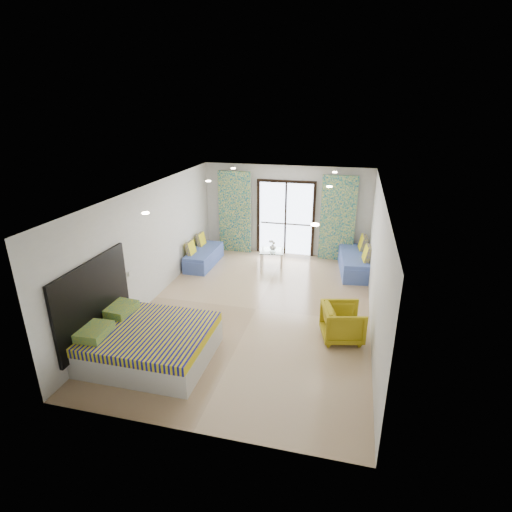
% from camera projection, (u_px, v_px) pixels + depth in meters
% --- Properties ---
extents(floor, '(5.00, 7.50, 0.01)m').
position_uv_depth(floor, '(256.00, 309.00, 9.06)').
color(floor, '#9E7F5E').
rests_on(floor, ground).
extents(ceiling, '(5.00, 7.50, 0.01)m').
position_uv_depth(ceiling, '(256.00, 191.00, 8.10)').
color(ceiling, silver).
rests_on(ceiling, ground).
extents(wall_back, '(5.00, 0.01, 2.70)m').
position_uv_depth(wall_back, '(286.00, 211.00, 11.98)').
color(wall_back, silver).
rests_on(wall_back, ground).
extents(wall_front, '(5.00, 0.01, 2.70)m').
position_uv_depth(wall_front, '(187.00, 352.00, 5.18)').
color(wall_front, silver).
rests_on(wall_front, ground).
extents(wall_left, '(0.01, 7.50, 2.70)m').
position_uv_depth(wall_left, '(150.00, 244.00, 9.14)').
color(wall_left, silver).
rests_on(wall_left, ground).
extents(wall_right, '(0.01, 7.50, 2.70)m').
position_uv_depth(wall_right, '(377.00, 264.00, 8.02)').
color(wall_right, silver).
rests_on(wall_right, ground).
extents(balcony_door, '(1.76, 0.08, 2.28)m').
position_uv_depth(balcony_door, '(286.00, 214.00, 11.99)').
color(balcony_door, black).
rests_on(balcony_door, floor).
extents(balcony_rail, '(1.52, 0.03, 0.04)m').
position_uv_depth(balcony_rail, '(285.00, 224.00, 12.10)').
color(balcony_rail, '#595451').
rests_on(balcony_rail, balcony_door).
extents(curtain_left, '(1.00, 0.10, 2.50)m').
position_uv_depth(curtain_left, '(235.00, 212.00, 12.20)').
color(curtain_left, silver).
rests_on(curtain_left, floor).
extents(curtain_right, '(1.00, 0.10, 2.50)m').
position_uv_depth(curtain_right, '(338.00, 219.00, 11.51)').
color(curtain_right, silver).
rests_on(curtain_right, floor).
extents(downlight_a, '(0.12, 0.12, 0.02)m').
position_uv_depth(downlight_a, '(146.00, 213.00, 6.61)').
color(downlight_a, '#FFE0B2').
rests_on(downlight_a, ceiling).
extents(downlight_b, '(0.12, 0.12, 0.02)m').
position_uv_depth(downlight_b, '(315.00, 225.00, 5.98)').
color(downlight_b, '#FFE0B2').
rests_on(downlight_b, ceiling).
extents(downlight_c, '(0.12, 0.12, 0.02)m').
position_uv_depth(downlight_c, '(208.00, 181.00, 9.33)').
color(downlight_c, '#FFE0B2').
rests_on(downlight_c, ceiling).
extents(downlight_d, '(0.12, 0.12, 0.02)m').
position_uv_depth(downlight_d, '(329.00, 187.00, 8.70)').
color(downlight_d, '#FFE0B2').
rests_on(downlight_d, ceiling).
extents(downlight_e, '(0.12, 0.12, 0.02)m').
position_uv_depth(downlight_e, '(233.00, 168.00, 11.14)').
color(downlight_e, '#FFE0B2').
rests_on(downlight_e, ceiling).
extents(downlight_f, '(0.12, 0.12, 0.02)m').
position_uv_depth(downlight_f, '(335.00, 172.00, 10.51)').
color(downlight_f, '#FFE0B2').
rests_on(downlight_f, ceiling).
extents(headboard, '(0.06, 2.10, 1.50)m').
position_uv_depth(headboard, '(94.00, 300.00, 7.18)').
color(headboard, black).
rests_on(headboard, floor).
extents(switch_plate, '(0.02, 0.10, 0.10)m').
position_uv_depth(switch_plate, '(130.00, 273.00, 8.32)').
color(switch_plate, silver).
rests_on(switch_plate, wall_left).
extents(bed, '(2.21, 1.80, 0.76)m').
position_uv_depth(bed, '(147.00, 342.00, 7.23)').
color(bed, silver).
rests_on(bed, floor).
extents(daybed_left, '(0.65, 1.65, 0.81)m').
position_uv_depth(daybed_left, '(203.00, 256.00, 11.48)').
color(daybed_left, '#465DA7').
rests_on(daybed_left, floor).
extents(daybed_right, '(0.95, 1.94, 0.92)m').
position_uv_depth(daybed_right, '(355.00, 262.00, 10.98)').
color(daybed_right, '#465DA7').
rests_on(daybed_right, floor).
extents(coffee_table, '(0.74, 0.74, 0.76)m').
position_uv_depth(coffee_table, '(272.00, 252.00, 11.44)').
color(coffee_table, silver).
rests_on(coffee_table, floor).
extents(vase, '(0.24, 0.25, 0.19)m').
position_uv_depth(vase, '(273.00, 247.00, 11.43)').
color(vase, white).
rests_on(vase, coffee_table).
extents(armchair, '(0.88, 0.91, 0.79)m').
position_uv_depth(armchair, '(343.00, 321.00, 7.79)').
color(armchair, '#AF9816').
rests_on(armchair, floor).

